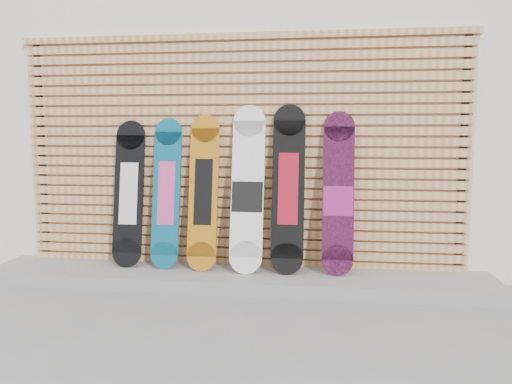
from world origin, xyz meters
TOP-DOWN VIEW (x-y plane):
  - ground at (0.00, 0.00)m, footprint 80.00×80.00m
  - building at (0.50, 3.50)m, footprint 12.00×5.00m
  - concrete_step at (-0.15, 0.68)m, footprint 4.60×0.70m
  - slat_wall at (-0.15, 0.97)m, footprint 4.26×0.08m
  - snowboard_0 at (-1.20, 0.81)m, footprint 0.28×0.27m
  - snowboard_1 at (-0.83, 0.81)m, footprint 0.26×0.28m
  - snowboard_2 at (-0.47, 0.79)m, footprint 0.27×0.30m
  - snowboard_3 at (-0.05, 0.77)m, footprint 0.30×0.34m
  - snowboard_4 at (0.32, 0.79)m, footprint 0.29×0.31m
  - snowboard_5 at (0.77, 0.80)m, footprint 0.28×0.29m

SIDE VIEW (x-z plane):
  - ground at x=0.00m, z-range 0.00..0.00m
  - concrete_step at x=-0.15m, z-range 0.00..0.12m
  - snowboard_0 at x=-1.20m, z-range 0.12..1.50m
  - snowboard_1 at x=-0.83m, z-range 0.12..1.52m
  - snowboard_5 at x=0.77m, z-range 0.11..1.57m
  - snowboard_2 at x=-0.47m, z-range 0.12..1.56m
  - snowboard_3 at x=-0.05m, z-range 0.11..1.63m
  - snowboard_4 at x=0.32m, z-range 0.12..1.64m
  - slat_wall at x=-0.15m, z-range 0.06..2.35m
  - building at x=0.50m, z-range 0.00..3.60m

